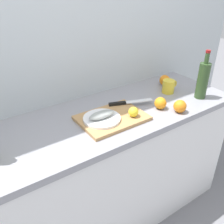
% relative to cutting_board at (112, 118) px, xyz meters
% --- Properties ---
extents(ground_plane, '(12.00, 12.00, 0.00)m').
position_rel_cutting_board_xyz_m(ground_plane, '(-0.11, 0.06, -0.91)').
color(ground_plane, slate).
extents(back_wall, '(3.20, 0.05, 2.50)m').
position_rel_cutting_board_xyz_m(back_wall, '(-0.11, 0.39, 0.34)').
color(back_wall, silver).
rests_on(back_wall, ground_plane).
extents(kitchen_counter, '(2.00, 0.60, 0.90)m').
position_rel_cutting_board_xyz_m(kitchen_counter, '(-0.11, 0.06, -0.46)').
color(kitchen_counter, white).
rests_on(kitchen_counter, ground_plane).
extents(cutting_board, '(0.39, 0.28, 0.02)m').
position_rel_cutting_board_xyz_m(cutting_board, '(0.00, 0.00, 0.00)').
color(cutting_board, tan).
rests_on(cutting_board, kitchen_counter).
extents(white_plate, '(0.22, 0.22, 0.01)m').
position_rel_cutting_board_xyz_m(white_plate, '(-0.07, 0.00, 0.02)').
color(white_plate, white).
rests_on(white_plate, cutting_board).
extents(fish_fillet, '(0.16, 0.07, 0.04)m').
position_rel_cutting_board_xyz_m(fish_fillet, '(-0.07, 0.00, 0.04)').
color(fish_fillet, '#999E99').
rests_on(fish_fillet, white_plate).
extents(chef_knife, '(0.28, 0.12, 0.02)m').
position_rel_cutting_board_xyz_m(chef_knife, '(0.16, 0.08, 0.02)').
color(chef_knife, silver).
rests_on(chef_knife, cutting_board).
extents(lemon_0, '(0.06, 0.06, 0.06)m').
position_rel_cutting_board_xyz_m(lemon_0, '(0.10, -0.07, 0.04)').
color(lemon_0, yellow).
rests_on(lemon_0, cutting_board).
extents(wine_bottle, '(0.07, 0.07, 0.33)m').
position_rel_cutting_board_xyz_m(wine_bottle, '(0.67, -0.10, 0.12)').
color(wine_bottle, '#2D4723').
rests_on(wine_bottle, kitchen_counter).
extents(coffee_mug_0, '(0.13, 0.09, 0.09)m').
position_rel_cutting_board_xyz_m(coffee_mug_0, '(0.55, 0.08, 0.04)').
color(coffee_mug_0, yellow).
rests_on(coffee_mug_0, kitchen_counter).
extents(orange_0, '(0.08, 0.08, 0.08)m').
position_rel_cutting_board_xyz_m(orange_0, '(0.62, 0.19, 0.03)').
color(orange_0, orange).
rests_on(orange_0, kitchen_counter).
extents(orange_2, '(0.08, 0.08, 0.08)m').
position_rel_cutting_board_xyz_m(orange_2, '(0.40, -0.16, 0.03)').
color(orange_2, orange).
rests_on(orange_2, kitchen_counter).
extents(orange_3, '(0.08, 0.08, 0.08)m').
position_rel_cutting_board_xyz_m(orange_3, '(0.33, -0.06, 0.03)').
color(orange_3, orange).
rests_on(orange_3, kitchen_counter).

